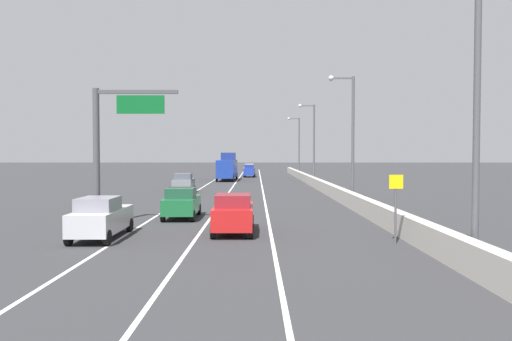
{
  "coord_description": "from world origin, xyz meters",
  "views": [
    {
      "loc": [
        0.77,
        -4.32,
        3.89
      ],
      "look_at": [
        0.58,
        49.09,
        2.11
      ],
      "focal_mm": 34.51,
      "sensor_mm": 36.0,
      "label": 1
    }
  ],
  "objects_px": {
    "overhead_sign_gantry": "(112,139)",
    "speed_advisory_sign": "(398,203)",
    "lamp_post_right_near": "(472,97)",
    "lamp_post_right_second": "(352,130)",
    "car_blue_1": "(251,171)",
    "car_green_5": "(184,203)",
    "box_truck": "(229,168)",
    "car_white_3": "(251,169)",
    "car_red_4": "(235,213)",
    "lamp_post_right_fourth": "(299,143)",
    "car_silver_0": "(103,217)",
    "car_gray_2": "(185,183)",
    "lamp_post_right_third": "(314,139)"
  },
  "relations": [
    {
      "from": "lamp_post_right_fourth",
      "to": "car_green_5",
      "type": "bearing_deg",
      "value": -101.92
    },
    {
      "from": "car_blue_1",
      "to": "car_gray_2",
      "type": "relative_size",
      "value": 1.05
    },
    {
      "from": "overhead_sign_gantry",
      "to": "lamp_post_right_fourth",
      "type": "relative_size",
      "value": 0.73
    },
    {
      "from": "lamp_post_right_near",
      "to": "car_blue_1",
      "type": "xyz_separation_m",
      "value": [
        -8.62,
        66.12,
        -4.84
      ]
    },
    {
      "from": "lamp_post_right_fourth",
      "to": "car_green_5",
      "type": "relative_size",
      "value": 2.32
    },
    {
      "from": "overhead_sign_gantry",
      "to": "car_blue_1",
      "type": "xyz_separation_m",
      "value": [
        6.9,
        56.4,
        -3.68
      ]
    },
    {
      "from": "overhead_sign_gantry",
      "to": "lamp_post_right_near",
      "type": "xyz_separation_m",
      "value": [
        15.52,
        -9.72,
        1.15
      ]
    },
    {
      "from": "lamp_post_right_second",
      "to": "car_blue_1",
      "type": "bearing_deg",
      "value": 101.4
    },
    {
      "from": "lamp_post_right_second",
      "to": "lamp_post_right_third",
      "type": "relative_size",
      "value": 1.0
    },
    {
      "from": "speed_advisory_sign",
      "to": "car_silver_0",
      "type": "bearing_deg",
      "value": 174.09
    },
    {
      "from": "speed_advisory_sign",
      "to": "car_red_4",
      "type": "relative_size",
      "value": 0.67
    },
    {
      "from": "lamp_post_right_fourth",
      "to": "car_blue_1",
      "type": "distance_m",
      "value": 9.87
    },
    {
      "from": "overhead_sign_gantry",
      "to": "lamp_post_right_third",
      "type": "xyz_separation_m",
      "value": [
        15.17,
        35.71,
        1.15
      ]
    },
    {
      "from": "car_gray_2",
      "to": "car_red_4",
      "type": "distance_m",
      "value": 26.11
    },
    {
      "from": "lamp_post_right_second",
      "to": "car_white_3",
      "type": "relative_size",
      "value": 2.51
    },
    {
      "from": "car_silver_0",
      "to": "car_blue_1",
      "type": "bearing_deg",
      "value": 84.33
    },
    {
      "from": "car_blue_1",
      "to": "car_green_5",
      "type": "bearing_deg",
      "value": -93.61
    },
    {
      "from": "lamp_post_right_near",
      "to": "box_truck",
      "type": "xyz_separation_m",
      "value": [
        -11.74,
        55.42,
        -4.0
      ]
    },
    {
      "from": "speed_advisory_sign",
      "to": "lamp_post_right_second",
      "type": "bearing_deg",
      "value": 85.21
    },
    {
      "from": "lamp_post_right_near",
      "to": "lamp_post_right_fourth",
      "type": "relative_size",
      "value": 1.0
    },
    {
      "from": "car_gray_2",
      "to": "car_white_3",
      "type": "bearing_deg",
      "value": 81.89
    },
    {
      "from": "speed_advisory_sign",
      "to": "car_green_5",
      "type": "height_order",
      "value": "speed_advisory_sign"
    },
    {
      "from": "car_green_5",
      "to": "box_truck",
      "type": "xyz_separation_m",
      "value": [
        0.26,
        42.95,
        0.94
      ]
    },
    {
      "from": "overhead_sign_gantry",
      "to": "car_gray_2",
      "type": "relative_size",
      "value": 1.72
    },
    {
      "from": "lamp_post_right_third",
      "to": "box_truck",
      "type": "xyz_separation_m",
      "value": [
        -11.39,
        10.0,
        -4.0
      ]
    },
    {
      "from": "lamp_post_right_near",
      "to": "lamp_post_right_second",
      "type": "height_order",
      "value": "same"
    },
    {
      "from": "car_silver_0",
      "to": "car_blue_1",
      "type": "distance_m",
      "value": 61.1
    },
    {
      "from": "box_truck",
      "to": "car_red_4",
      "type": "bearing_deg",
      "value": -86.3
    },
    {
      "from": "speed_advisory_sign",
      "to": "car_red_4",
      "type": "xyz_separation_m",
      "value": [
        -7.16,
        2.9,
        -0.79
      ]
    },
    {
      "from": "car_green_5",
      "to": "speed_advisory_sign",
      "type": "bearing_deg",
      "value": -38.91
    },
    {
      "from": "lamp_post_right_second",
      "to": "box_truck",
      "type": "height_order",
      "value": "lamp_post_right_second"
    },
    {
      "from": "overhead_sign_gantry",
      "to": "car_green_5",
      "type": "height_order",
      "value": "overhead_sign_gantry"
    },
    {
      "from": "car_silver_0",
      "to": "box_truck",
      "type": "relative_size",
      "value": 0.5
    },
    {
      "from": "car_green_5",
      "to": "lamp_post_right_fourth",
      "type": "bearing_deg",
      "value": 78.08
    },
    {
      "from": "lamp_post_right_near",
      "to": "overhead_sign_gantry",
      "type": "bearing_deg",
      "value": 147.95
    },
    {
      "from": "overhead_sign_gantry",
      "to": "speed_advisory_sign",
      "type": "relative_size",
      "value": 2.5
    },
    {
      "from": "car_white_3",
      "to": "box_truck",
      "type": "distance_m",
      "value": 19.53
    },
    {
      "from": "lamp_post_right_near",
      "to": "car_silver_0",
      "type": "xyz_separation_m",
      "value": [
        -14.65,
        5.31,
        -4.92
      ]
    },
    {
      "from": "lamp_post_right_third",
      "to": "car_blue_1",
      "type": "height_order",
      "value": "lamp_post_right_third"
    },
    {
      "from": "car_blue_1",
      "to": "car_white_3",
      "type": "distance_m",
      "value": 8.59
    },
    {
      "from": "lamp_post_right_fourth",
      "to": "car_gray_2",
      "type": "xyz_separation_m",
      "value": [
        -14.54,
        -35.93,
        -4.9
      ]
    },
    {
      "from": "overhead_sign_gantry",
      "to": "car_blue_1",
      "type": "height_order",
      "value": "overhead_sign_gantry"
    },
    {
      "from": "speed_advisory_sign",
      "to": "box_truck",
      "type": "height_order",
      "value": "box_truck"
    },
    {
      "from": "overhead_sign_gantry",
      "to": "car_red_4",
      "type": "height_order",
      "value": "overhead_sign_gantry"
    },
    {
      "from": "speed_advisory_sign",
      "to": "car_silver_0",
      "type": "distance_m",
      "value": 13.31
    },
    {
      "from": "car_silver_0",
      "to": "car_white_3",
      "type": "distance_m",
      "value": 69.64
    },
    {
      "from": "car_gray_2",
      "to": "car_white_3",
      "type": "relative_size",
      "value": 1.07
    },
    {
      "from": "lamp_post_right_near",
      "to": "lamp_post_right_third",
      "type": "xyz_separation_m",
      "value": [
        -0.35,
        45.42,
        0.0
      ]
    },
    {
      "from": "car_white_3",
      "to": "lamp_post_right_third",
      "type": "bearing_deg",
      "value": -74.0
    },
    {
      "from": "overhead_sign_gantry",
      "to": "lamp_post_right_near",
      "type": "height_order",
      "value": "lamp_post_right_near"
    }
  ]
}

